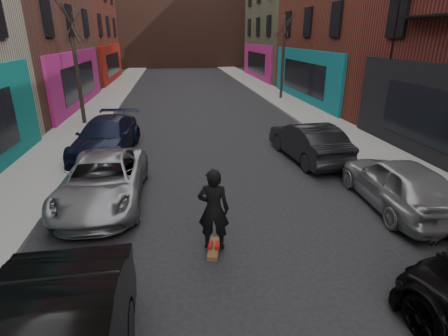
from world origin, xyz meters
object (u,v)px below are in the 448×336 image
object	(u,v)px
parked_right_far	(399,183)
skateboarder	(214,209)
parked_right_end	(308,141)
tree_right_far	(283,48)
parked_left_end	(106,137)
skateboard	(214,249)
parked_left_far	(103,180)
tree_left_far	(75,57)

from	to	relation	value
parked_right_far	skateboarder	world-z (taller)	skateboarder
parked_right_far	parked_right_end	xyz separation A→B (m)	(-0.93, 4.15, -0.00)
skateboarder	tree_right_far	bearing A→B (deg)	-98.66
parked_left_end	parked_right_end	distance (m)	7.75
tree_right_far	parked_right_far	xyz separation A→B (m)	(-1.93, -16.93, -2.83)
parked_left_end	skateboard	size ratio (longest dim) A/B	5.96
parked_left_far	parked_left_end	bearing A→B (deg)	98.64
parked_right_end	skateboarder	bearing A→B (deg)	47.06
skateboard	skateboarder	xyz separation A→B (m)	(0.00, 0.00, 0.95)
tree_left_far	tree_right_far	distance (m)	13.78
tree_left_far	parked_right_far	xyz separation A→B (m)	(10.47, -10.93, -2.68)
parked_left_end	parked_right_far	world-z (taller)	parked_right_far
parked_left_far	skateboarder	distance (m)	3.95
parked_left_end	parked_right_far	xyz separation A→B (m)	(8.49, -5.87, 0.01)
tree_right_far	parked_left_far	xyz separation A→B (m)	(-9.79, -15.45, -2.88)
tree_right_far	parked_left_far	distance (m)	18.52
parked_right_end	skateboard	bearing A→B (deg)	47.06
parked_right_far	skateboard	distance (m)	5.34
parked_left_far	parked_right_end	size ratio (longest dim) A/B	1.10
parked_right_far	tree_left_far	bearing A→B (deg)	-43.02
tree_left_far	skateboarder	distance (m)	13.60
parked_left_far	parked_right_far	distance (m)	8.00
parked_right_end	skateboard	world-z (taller)	parked_right_end
parked_right_far	parked_right_end	bearing A→B (deg)	-74.10
parked_left_far	tree_left_far	bearing A→B (deg)	105.88
parked_left_end	skateboard	bearing A→B (deg)	-58.19
parked_right_end	skateboarder	distance (m)	6.92
tree_left_far	skateboarder	bearing A→B (deg)	-66.47
skateboard	skateboarder	size ratio (longest dim) A/B	0.44
parked_left_end	skateboard	distance (m)	7.99
skateboarder	parked_left_far	bearing A→B (deg)	-33.43
parked_right_end	tree_right_far	bearing A→B (deg)	-108.23
parked_right_far	parked_right_end	distance (m)	4.25
tree_left_far	parked_left_end	size ratio (longest dim) A/B	1.36
tree_right_far	parked_left_end	size ratio (longest dim) A/B	1.43
parked_left_end	skateboarder	bearing A→B (deg)	-58.19
tree_left_far	parked_left_far	distance (m)	10.18
skateboard	tree_left_far	bearing A→B (deg)	125.97
parked_left_end	tree_right_far	bearing A→B (deg)	53.47
parked_left_far	parked_right_far	world-z (taller)	parked_right_far
parked_left_end	skateboard	xyz separation A→B (m)	(3.37, -7.22, -0.64)
tree_left_far	parked_right_far	size ratio (longest dim) A/B	1.58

